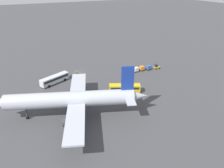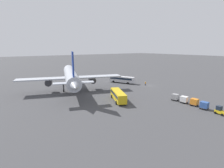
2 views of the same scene
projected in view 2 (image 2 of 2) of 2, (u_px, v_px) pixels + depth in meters
The scene contains 10 objects.
ground_plane at pixel (149, 86), 75.74m from camera, with size 600.00×600.00×0.00m, color #424244.
airplane at pixel (71, 76), 66.12m from camera, with size 42.93×37.23×15.21m.
shuttle_bus_near at pixel (122, 79), 81.24m from camera, with size 11.99×7.34×3.07m.
shuttle_bus_far at pixel (118, 95), 54.31m from camera, with size 11.01×6.94×3.04m.
baggage_tug at pixel (220, 111), 43.50m from camera, with size 2.53×1.86×2.10m.
worker_person at pixel (145, 83), 76.10m from camera, with size 0.38×0.38×1.74m.
cargo_cart_blue at pixel (204, 105), 46.89m from camera, with size 2.15×1.87×2.06m.
cargo_cart_orange at pixel (194, 102), 49.69m from camera, with size 2.15×1.87×2.06m.
cargo_cart_white at pixel (184, 99), 52.10m from camera, with size 2.15×1.87×2.06m.
cargo_cart_grey at pixel (175, 97), 54.62m from camera, with size 2.15×1.87×2.06m.
Camera 2 is at (-50.32, 56.53, 16.49)m, focal length 28.00 mm.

